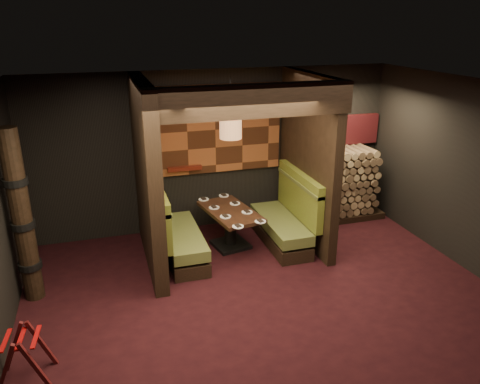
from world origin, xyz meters
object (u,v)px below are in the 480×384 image
booth_bench_right (286,221)px  luggage_rack (24,354)px  booth_bench_left (176,235)px  firewood_stack (339,184)px  totem_column (22,219)px  dining_table (230,223)px  pendant_lamp (231,124)px

booth_bench_right → luggage_rack: 4.49m
booth_bench_left → luggage_rack: (-2.01, -2.23, -0.08)m
booth_bench_left → firewood_stack: size_ratio=0.92×
totem_column → firewood_stack: 5.50m
luggage_rack → dining_table: bearing=38.6°
booth_bench_right → pendant_lamp: (-0.95, 0.08, 1.72)m
totem_column → firewood_stack: size_ratio=1.39×
pendant_lamp → firewood_stack: 2.79m
booth_bench_right → dining_table: bearing=172.5°
booth_bench_right → pendant_lamp: bearing=175.4°
booth_bench_left → firewood_stack: 3.33m
dining_table → pendant_lamp: (0.00, -0.05, 1.69)m
booth_bench_right → luggage_rack: booth_bench_right is taller
booth_bench_left → pendant_lamp: 1.96m
pendant_lamp → luggage_rack: bearing=-142.0°
booth_bench_right → totem_column: (-3.98, -0.55, 0.79)m
luggage_rack → firewood_stack: 6.03m
pendant_lamp → firewood_stack: bearing=15.1°
booth_bench_right → dining_table: size_ratio=1.18×
pendant_lamp → totem_column: bearing=-168.3°
dining_table → totem_column: size_ratio=0.57×
booth_bench_left → dining_table: booth_bench_left is taller
booth_bench_right → pendant_lamp: size_ratio=1.67×
luggage_rack → booth_bench_left: bearing=48.0°
booth_bench_right → booth_bench_left: bearing=180.0°
pendant_lamp → luggage_rack: (-2.95, -2.31, -1.80)m
booth_bench_left → luggage_rack: booth_bench_left is taller
booth_bench_left → totem_column: bearing=-165.2°
dining_table → totem_column: totem_column is taller
luggage_rack → firewood_stack: firewood_stack is taller
dining_table → luggage_rack: (-2.95, -2.36, -0.11)m
firewood_stack → booth_bench_left: bearing=-167.8°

